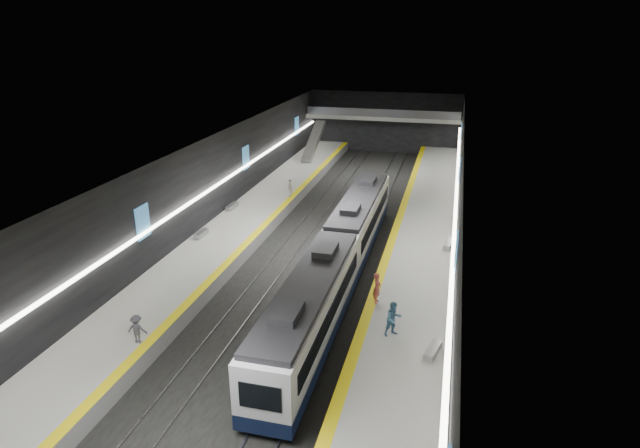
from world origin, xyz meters
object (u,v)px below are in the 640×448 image
(bench_right_far, at_px, (448,245))
(passenger_left_a, at_px, (290,188))
(bench_right_near, at_px, (433,351))
(train, at_px, (339,255))
(passenger_left_b, at_px, (137,329))
(bench_left_far, at_px, (232,207))
(escalator, at_px, (314,141))
(passenger_right_a, at_px, (377,288))
(bench_left_near, at_px, (201,234))
(passenger_right_b, at_px, (394,319))

(bench_right_far, height_order, passenger_left_a, passenger_left_a)
(bench_right_near, bearing_deg, train, 143.25)
(passenger_left_b, bearing_deg, bench_left_far, -86.44)
(train, xyz_separation_m, escalator, (-10.00, 30.91, 0.70))
(escalator, xyz_separation_m, passenger_right_a, (13.11, -34.54, -0.94))
(train, height_order, bench_left_near, train)
(bench_right_near, relative_size, passenger_right_b, 0.85)
(bench_left_near, distance_m, bench_left_far, 6.70)
(bench_right_far, bearing_deg, bench_left_far, 176.61)
(bench_left_near, bearing_deg, bench_right_near, -30.80)
(bench_right_near, relative_size, passenger_left_a, 0.97)
(bench_right_near, xyz_separation_m, passenger_left_a, (-14.66, 23.00, 0.66))
(train, distance_m, bench_left_near, 12.24)
(bench_right_near, bearing_deg, bench_left_far, 149.85)
(passenger_right_a, bearing_deg, bench_left_far, 47.82)
(bench_right_near, relative_size, bench_right_far, 0.93)
(bench_right_near, height_order, bench_right_far, bench_right_far)
(bench_right_far, bearing_deg, passenger_left_b, -123.39)
(bench_right_near, bearing_deg, bench_right_far, 102.88)
(bench_right_near, height_order, passenger_left_b, passenger_left_b)
(bench_right_far, bearing_deg, passenger_right_a, -103.30)
(train, height_order, passenger_right_b, train)
(bench_left_near, relative_size, passenger_left_a, 0.96)
(train, distance_m, bench_right_near, 10.63)
(escalator, bearing_deg, bench_left_near, -93.59)
(train, bearing_deg, bench_left_far, 140.02)
(passenger_right_b, height_order, passenger_left_a, passenger_right_b)
(escalator, relative_size, passenger_right_b, 4.10)
(passenger_left_b, bearing_deg, train, -133.68)
(bench_left_near, distance_m, bench_right_far, 18.90)
(bench_left_near, xyz_separation_m, passenger_left_b, (3.43, -14.29, 0.59))
(escalator, height_order, bench_right_far, escalator)
(passenger_left_b, bearing_deg, passenger_right_b, -169.08)
(escalator, bearing_deg, passenger_right_b, -69.04)
(escalator, xyz_separation_m, passenger_right_b, (14.49, -37.83, -0.92))
(train, xyz_separation_m, bench_right_near, (6.65, -8.22, -0.99))
(passenger_right_b, bearing_deg, bench_right_near, -68.09)
(passenger_right_b, distance_m, passenger_left_a, 25.04)
(train, distance_m, passenger_right_b, 8.25)
(bench_left_near, xyz_separation_m, passenger_right_a, (14.83, -7.00, 0.76))
(bench_right_near, distance_m, passenger_left_b, 15.21)
(bench_left_far, relative_size, passenger_right_b, 0.88)
(bench_right_far, relative_size, passenger_left_b, 1.13)
(train, bearing_deg, bench_right_near, -51.03)
(passenger_left_a, relative_size, passenger_left_b, 1.08)
(passenger_right_b, bearing_deg, passenger_left_a, 82.93)
(bench_right_near, xyz_separation_m, passenger_right_a, (-3.54, 4.60, 0.76))
(bench_left_near, bearing_deg, passenger_left_a, 73.41)
(passenger_left_a, bearing_deg, train, 18.77)
(escalator, relative_size, passenger_right_a, 4.16)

